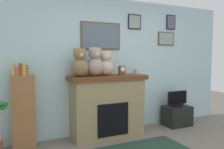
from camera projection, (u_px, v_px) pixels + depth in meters
The scene contains 10 objects.
back_wall at pixel (117, 65), 4.55m from camera, with size 5.20×0.15×2.60m.
fireplace at pixel (107, 106), 4.18m from camera, with size 1.43×0.55×1.14m.
bookshelf at pixel (23, 110), 3.60m from camera, with size 0.36×0.16×1.38m.
tv_stand at pixel (177, 116), 4.85m from camera, with size 0.56×0.40×0.42m, color black.
television at pixel (177, 99), 4.82m from camera, with size 0.49×0.14×0.33m.
candle_jar at pixel (135, 72), 4.36m from camera, with size 0.08×0.08×0.10m, color gray.
mantel_clock at pixel (122, 70), 4.23m from camera, with size 0.11×0.08×0.17m.
teddy_bear_cream at pixel (80, 64), 3.87m from camera, with size 0.31×0.31×0.49m.
teddy_bear_grey at pixel (95, 63), 3.99m from camera, with size 0.32×0.32×0.52m.
teddy_bear_brown at pixel (106, 64), 4.08m from camera, with size 0.28×0.28×0.45m.
Camera 1 is at (-2.04, -2.07, 1.49)m, focal length 36.19 mm.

